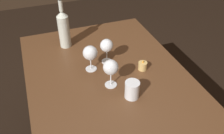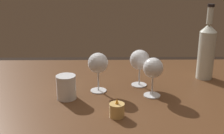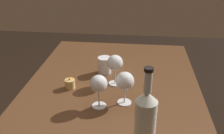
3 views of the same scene
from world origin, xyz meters
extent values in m
cube|color=#56351E|center=(0.00, 0.00, 0.72)|extent=(1.30, 0.90, 0.04)
cylinder|color=#412816|center=(0.58, -0.38, 0.35)|extent=(0.06, 0.06, 0.70)
cylinder|color=#412816|center=(0.58, 0.38, 0.35)|extent=(0.06, 0.06, 0.70)
cylinder|color=white|center=(-0.12, -0.07, 0.74)|extent=(0.07, 0.07, 0.00)
cylinder|color=white|center=(-0.12, -0.07, 0.78)|extent=(0.01, 0.01, 0.08)
sphere|color=white|center=(-0.12, -0.07, 0.86)|extent=(0.08, 0.08, 0.08)
cylinder|color=beige|center=(-0.12, -0.07, 0.85)|extent=(0.07, 0.07, 0.03)
cylinder|color=white|center=(0.05, -0.01, 0.74)|extent=(0.07, 0.07, 0.00)
cylinder|color=white|center=(0.05, -0.01, 0.79)|extent=(0.01, 0.01, 0.08)
sphere|color=white|center=(0.05, -0.01, 0.86)|extent=(0.08, 0.08, 0.08)
cylinder|color=beige|center=(0.05, -0.01, 0.86)|extent=(0.06, 0.06, 0.03)
cylinder|color=white|center=(-0.16, 0.04, 0.74)|extent=(0.07, 0.07, 0.00)
cylinder|color=white|center=(-0.16, 0.04, 0.78)|extent=(0.01, 0.01, 0.08)
sphere|color=white|center=(-0.16, 0.04, 0.86)|extent=(0.08, 0.08, 0.08)
cylinder|color=beige|center=(-0.16, 0.04, 0.86)|extent=(0.06, 0.06, 0.03)
cylinder|color=silver|center=(-0.43, -0.16, 0.85)|extent=(0.07, 0.07, 0.22)
cone|color=silver|center=(-0.43, -0.16, 0.97)|extent=(0.07, 0.07, 0.03)
cylinder|color=silver|center=(-0.43, -0.16, 1.03)|extent=(0.03, 0.03, 0.07)
cylinder|color=black|center=(-0.43, -0.16, 1.07)|extent=(0.03, 0.03, 0.01)
cylinder|color=white|center=(0.17, 0.06, 0.79)|extent=(0.08, 0.08, 0.09)
cylinder|color=silver|center=(0.17, 0.06, 0.77)|extent=(0.06, 0.06, 0.04)
cylinder|color=#DBB266|center=(-0.02, 0.21, 0.76)|extent=(0.05, 0.05, 0.05)
cylinder|color=white|center=(-0.02, 0.21, 0.76)|extent=(0.04, 0.04, 0.03)
cone|color=#F99E2D|center=(-0.02, 0.21, 0.80)|extent=(0.01, 0.01, 0.02)
camera|label=1|loc=(0.99, -0.35, 1.62)|focal=39.08mm
camera|label=2|loc=(0.01, 1.12, 1.22)|focal=47.85mm
camera|label=3|loc=(-1.14, -0.13, 1.42)|focal=41.72mm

